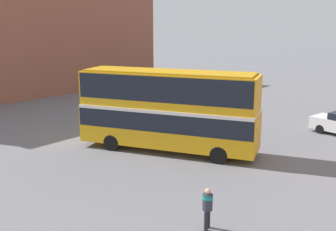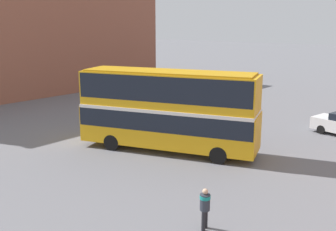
# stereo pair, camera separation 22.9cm
# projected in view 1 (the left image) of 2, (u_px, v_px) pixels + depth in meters

# --- Properties ---
(ground_plane) EXTENTS (240.00, 240.00, 0.00)m
(ground_plane) POSITION_uv_depth(u_px,v_px,m) (195.00, 152.00, 23.33)
(ground_plane) COLOR slate
(building_row_left) EXTENTS (10.20, 32.24, 16.63)m
(building_row_left) POSITION_uv_depth(u_px,v_px,m) (17.00, 14.00, 41.68)
(building_row_left) COLOR #935642
(building_row_left) RESTS_ON ground_plane
(double_decker_bus) EXTENTS (10.80, 6.04, 4.79)m
(double_decker_bus) POSITION_uv_depth(u_px,v_px,m) (168.00, 106.00, 23.00)
(double_decker_bus) COLOR gold
(double_decker_bus) RESTS_ON ground_plane
(pedestrian_foreground) EXTENTS (0.49, 0.49, 1.62)m
(pedestrian_foreground) POSITION_uv_depth(u_px,v_px,m) (207.00, 205.00, 14.39)
(pedestrian_foreground) COLOR #232328
(pedestrian_foreground) RESTS_ON ground_plane
(parked_car_kerb_far) EXTENTS (4.70, 2.15, 1.49)m
(parked_car_kerb_far) POSITION_uv_depth(u_px,v_px,m) (178.00, 88.00, 41.27)
(parked_car_kerb_far) COLOR silver
(parked_car_kerb_far) RESTS_ON ground_plane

